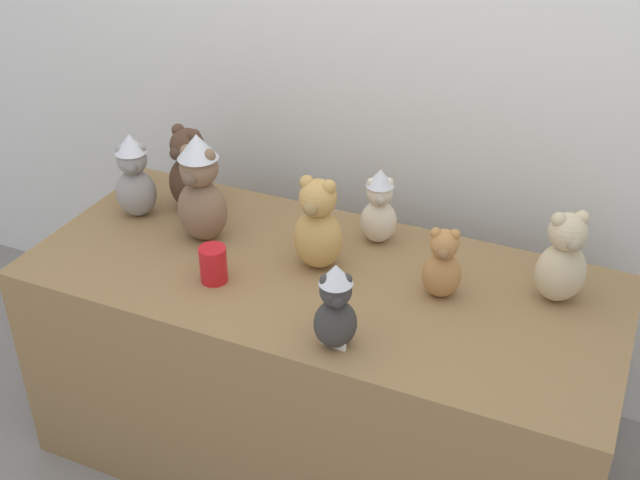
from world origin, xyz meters
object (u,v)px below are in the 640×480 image
object	(u,v)px
teddy_bear_sand	(563,260)
teddy_bear_charcoal	(336,307)
teddy_bear_caramel	(442,265)
teddy_bear_cream	(379,207)
party_cup_red	(213,264)
teddy_bear_cocoa	(189,172)
teddy_bear_mocha	(201,189)
teddy_bear_honey	(318,226)
display_table	(320,369)
teddy_bear_ash	(134,176)

from	to	relation	value
teddy_bear_sand	teddy_bear_charcoal	xyz separation A→B (m)	(-0.49, -0.44, -0.01)
teddy_bear_caramel	teddy_bear_cream	xyz separation A→B (m)	(-0.26, 0.20, 0.02)
teddy_bear_caramel	party_cup_red	bearing A→B (deg)	-176.93
teddy_bear_cocoa	teddy_bear_caramel	xyz separation A→B (m)	(0.91, -0.15, -0.04)
teddy_bear_mocha	party_cup_red	bearing A→B (deg)	-51.43
teddy_bear_mocha	teddy_bear_honey	size ratio (longest dim) A/B	1.21
party_cup_red	teddy_bear_honey	bearing A→B (deg)	38.64
teddy_bear_sand	teddy_bear_cream	size ratio (longest dim) A/B	1.12
teddy_bear_cocoa	teddy_bear_caramel	world-z (taller)	teddy_bear_cocoa
display_table	teddy_bear_sand	world-z (taller)	teddy_bear_sand
teddy_bear_ash	teddy_bear_caramel	bearing A→B (deg)	-32.32
teddy_bear_mocha	party_cup_red	size ratio (longest dim) A/B	3.23
teddy_bear_cream	teddy_bear_charcoal	world-z (taller)	teddy_bear_cream
teddy_bear_honey	teddy_bear_caramel	bearing A→B (deg)	0.00
display_table	teddy_bear_sand	xyz separation A→B (m)	(0.65, 0.16, 0.49)
display_table	teddy_bear_mocha	world-z (taller)	teddy_bear_mocha
teddy_bear_caramel	teddy_bear_ash	bearing A→B (deg)	163.46
teddy_bear_honey	teddy_bear_caramel	size ratio (longest dim) A/B	1.35
display_table	teddy_bear_honey	world-z (taller)	teddy_bear_honey
teddy_bear_sand	teddy_bear_cream	distance (m)	0.57
party_cup_red	teddy_bear_cocoa	bearing A→B (deg)	129.87
teddy_bear_cream	teddy_bear_ash	bearing A→B (deg)	166.45
teddy_bear_caramel	party_cup_red	xyz separation A→B (m)	(-0.62, -0.20, -0.05)
teddy_bear_cocoa	teddy_bear_ash	xyz separation A→B (m)	(-0.14, -0.11, 0.00)
teddy_bear_cocoa	teddy_bear_cream	bearing A→B (deg)	17.12
teddy_bear_caramel	teddy_bear_cocoa	bearing A→B (deg)	156.38
teddy_bear_cocoa	teddy_bear_honey	world-z (taller)	teddy_bear_cocoa
display_table	teddy_bear_cream	xyz separation A→B (m)	(0.09, 0.25, 0.48)
teddy_bear_mocha	teddy_bear_sand	world-z (taller)	teddy_bear_mocha
display_table	teddy_bear_mocha	xyz separation A→B (m)	(-0.42, 0.04, 0.54)
teddy_bear_sand	teddy_bear_mocha	bearing A→B (deg)	152.77
teddy_bear_cocoa	teddy_bear_honey	bearing A→B (deg)	-3.68
teddy_bear_honey	teddy_bear_charcoal	world-z (taller)	teddy_bear_honey
teddy_bear_honey	teddy_bear_cream	world-z (taller)	teddy_bear_honey
teddy_bear_charcoal	teddy_bear_ash	bearing A→B (deg)	127.05
teddy_bear_honey	teddy_bear_charcoal	bearing A→B (deg)	-59.27
teddy_bear_charcoal	party_cup_red	size ratio (longest dim) A/B	2.26
teddy_bear_sand	party_cup_red	world-z (taller)	teddy_bear_sand
teddy_bear_sand	teddy_bear_cream	bearing A→B (deg)	137.72
teddy_bear_ash	teddy_bear_charcoal	bearing A→B (deg)	-53.11
party_cup_red	teddy_bear_caramel	bearing A→B (deg)	17.52
teddy_bear_charcoal	party_cup_red	bearing A→B (deg)	133.29
teddy_bear_honey	party_cup_red	xyz separation A→B (m)	(-0.24, -0.19, -0.08)
display_table	teddy_bear_honey	distance (m)	0.50
teddy_bear_mocha	teddy_bear_cream	xyz separation A→B (m)	(0.51, 0.21, -0.05)
teddy_bear_sand	teddy_bear_honey	bearing A→B (deg)	156.35
display_table	teddy_bear_mocha	bearing A→B (deg)	174.07
teddy_bear_cocoa	teddy_bear_charcoal	world-z (taller)	teddy_bear_cocoa
display_table	party_cup_red	bearing A→B (deg)	-150.75
teddy_bear_honey	teddy_bear_sand	size ratio (longest dim) A/B	1.05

